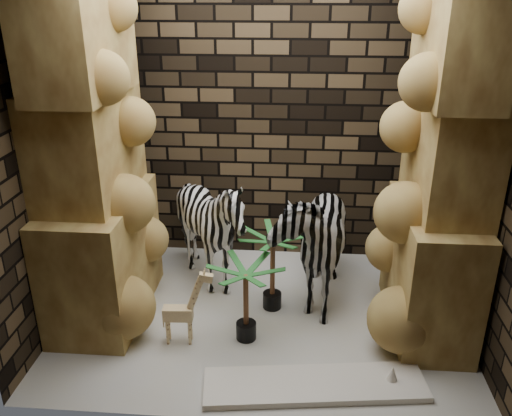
# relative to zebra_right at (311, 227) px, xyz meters

# --- Properties ---
(floor) EXTENTS (3.50, 3.50, 0.00)m
(floor) POSITION_rel_zebra_right_xyz_m (-0.42, -0.40, -0.72)
(floor) COLOR silver
(floor) RESTS_ON ground
(wall_back) EXTENTS (3.50, 0.00, 3.50)m
(wall_back) POSITION_rel_zebra_right_xyz_m (-0.42, 0.85, 0.78)
(wall_back) COLOR black
(wall_back) RESTS_ON ground
(wall_front) EXTENTS (3.50, 0.00, 3.50)m
(wall_front) POSITION_rel_zebra_right_xyz_m (-0.42, -1.65, 0.78)
(wall_front) COLOR black
(wall_front) RESTS_ON ground
(wall_left) EXTENTS (0.00, 3.00, 3.00)m
(wall_left) POSITION_rel_zebra_right_xyz_m (-2.17, -0.40, 0.78)
(wall_left) COLOR black
(wall_left) RESTS_ON ground
(wall_right) EXTENTS (0.00, 3.00, 3.00)m
(wall_right) POSITION_rel_zebra_right_xyz_m (1.33, -0.40, 0.78)
(wall_right) COLOR black
(wall_right) RESTS_ON ground
(rock_pillar_left) EXTENTS (0.68, 1.30, 3.00)m
(rock_pillar_left) POSITION_rel_zebra_right_xyz_m (-1.82, -0.40, 0.78)
(rock_pillar_left) COLOR #D2BB63
(rock_pillar_left) RESTS_ON floor
(rock_pillar_right) EXTENTS (0.58, 1.25, 3.00)m
(rock_pillar_right) POSITION_rel_zebra_right_xyz_m (1.00, -0.40, 0.78)
(rock_pillar_right) COLOR #D2BB63
(rock_pillar_right) RESTS_ON floor
(zebra_right) EXTENTS (0.74, 1.25, 1.43)m
(zebra_right) POSITION_rel_zebra_right_xyz_m (0.00, 0.00, 0.00)
(zebra_right) COLOR white
(zebra_right) RESTS_ON floor
(zebra_left) EXTENTS (1.18, 1.37, 1.11)m
(zebra_left) POSITION_rel_zebra_right_xyz_m (-0.93, 0.09, -0.16)
(zebra_left) COLOR white
(zebra_left) RESTS_ON floor
(giraffe_toy) EXTENTS (0.37, 0.14, 0.71)m
(giraffe_toy) POSITION_rel_zebra_right_xyz_m (-1.08, -0.82, -0.36)
(giraffe_toy) COLOR #F5D494
(giraffe_toy) RESTS_ON floor
(palm_front) EXTENTS (0.36, 0.36, 0.78)m
(palm_front) POSITION_rel_zebra_right_xyz_m (-0.33, -0.25, -0.33)
(palm_front) COLOR #194B26
(palm_front) RESTS_ON floor
(palm_back) EXTENTS (0.36, 0.36, 0.71)m
(palm_back) POSITION_rel_zebra_right_xyz_m (-0.53, -0.73, -0.36)
(palm_back) COLOR #194B26
(palm_back) RESTS_ON floor
(surfboard) EXTENTS (1.68, 0.61, 0.05)m
(surfboard) POSITION_rel_zebra_right_xyz_m (0.04, -1.28, -0.69)
(surfboard) COLOR white
(surfboard) RESTS_ON floor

